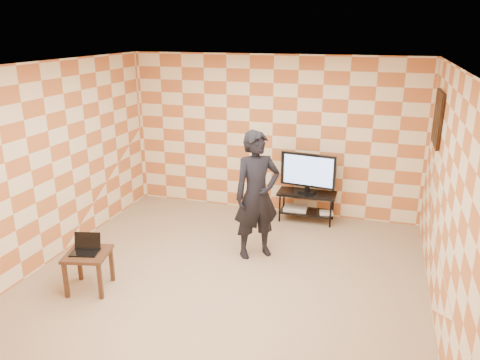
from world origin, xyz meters
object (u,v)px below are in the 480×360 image
object	(u,v)px
tv_stand	(307,200)
side_table	(88,259)
person	(257,195)
tv	(308,171)

from	to	relation	value
tv_stand	side_table	xyz separation A→B (m)	(-2.22, -2.94, 0.05)
tv_stand	person	bearing A→B (deg)	-108.49
side_table	person	size ratio (longest dim) A/B	0.33
tv	person	world-z (taller)	person
tv	side_table	size ratio (longest dim) A/B	1.52
tv_stand	side_table	distance (m)	3.68
tv_stand	side_table	size ratio (longest dim) A/B	1.58
tv	side_table	xyz separation A→B (m)	(-2.22, -2.93, -0.46)
side_table	tv_stand	bearing A→B (deg)	52.97
tv	tv_stand	bearing A→B (deg)	97.36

